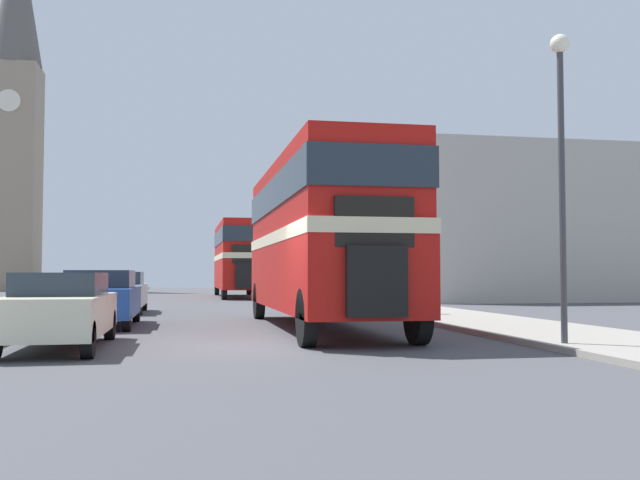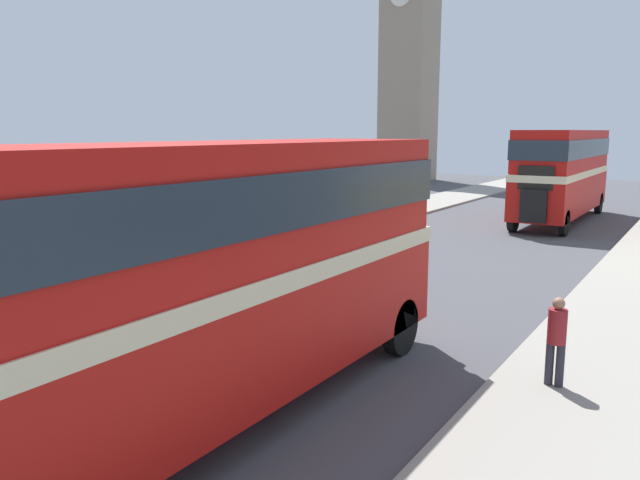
# 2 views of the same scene
# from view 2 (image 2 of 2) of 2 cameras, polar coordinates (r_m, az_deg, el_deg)

# --- Properties ---
(double_decker_bus) EXTENTS (2.56, 11.09, 4.25)m
(double_decker_bus) POSITION_cam_2_polar(r_m,az_deg,el_deg) (9.18, -10.91, -2.00)
(double_decker_bus) COLOR #B2140F
(double_decker_bus) RESTS_ON ground_plane
(bus_distant) EXTENTS (2.45, 10.99, 4.46)m
(bus_distant) POSITION_cam_2_polar(r_m,az_deg,el_deg) (32.83, 21.35, 6.18)
(bus_distant) COLOR #B2140F
(bus_distant) RESTS_ON ground_plane
(car_parked_mid) EXTENTS (1.84, 4.58, 1.51)m
(car_parked_mid) POSITION_cam_2_polar(r_m,az_deg,el_deg) (14.96, -21.73, -4.85)
(car_parked_mid) COLOR #1E479E
(car_parked_mid) RESTS_ON ground_plane
(car_parked_far) EXTENTS (1.81, 4.18, 1.49)m
(car_parked_far) POSITION_cam_2_polar(r_m,az_deg,el_deg) (19.68, -5.63, -0.79)
(car_parked_far) COLOR silver
(car_parked_far) RESTS_ON ground_plane
(pedestrian_walking) EXTENTS (0.31, 0.31, 1.55)m
(pedestrian_walking) POSITION_cam_2_polar(r_m,az_deg,el_deg) (11.38, 20.82, -8.22)
(pedestrian_walking) COLOR #282833
(pedestrian_walking) RESTS_ON sidewalk_right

